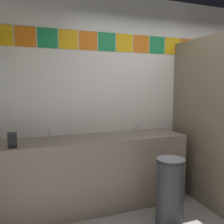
% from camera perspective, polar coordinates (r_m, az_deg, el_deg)
% --- Properties ---
extents(wall_back, '(4.33, 0.09, 2.76)m').
position_cam_1_polar(wall_back, '(3.57, 10.27, 3.82)').
color(wall_back, white).
rests_on(wall_back, ground_plane).
extents(vanity_counter, '(2.26, 0.55, 0.90)m').
position_cam_1_polar(vanity_counter, '(3.08, -3.52, -14.15)').
color(vanity_counter, gray).
rests_on(vanity_counter, ground_plane).
extents(faucet_left, '(0.04, 0.10, 0.14)m').
position_cam_1_polar(faucet_left, '(2.93, -14.80, -5.42)').
color(faucet_left, silver).
rests_on(faucet_left, vanity_counter).
extents(faucet_right, '(0.04, 0.10, 0.14)m').
position_cam_1_polar(faucet_right, '(3.23, 5.67, -4.14)').
color(faucet_right, silver).
rests_on(faucet_right, vanity_counter).
extents(soap_dispenser, '(0.09, 0.09, 0.16)m').
position_cam_1_polar(soap_dispenser, '(2.68, -23.02, -6.28)').
color(soap_dispenser, black).
rests_on(soap_dispenser, vanity_counter).
extents(toilet, '(0.39, 0.49, 0.74)m').
position_cam_1_polar(toilet, '(3.97, 23.97, -12.27)').
color(toilet, white).
rests_on(toilet, ground_plane).
extents(trash_bin, '(0.31, 0.31, 0.74)m').
position_cam_1_polar(trash_bin, '(2.84, 13.82, -18.10)').
color(trash_bin, '#333338').
rests_on(trash_bin, ground_plane).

